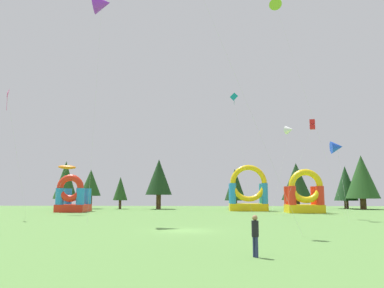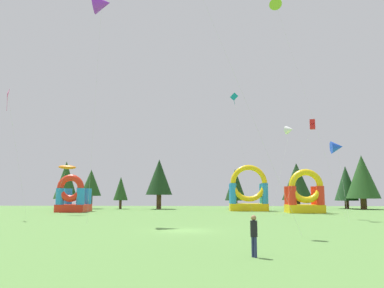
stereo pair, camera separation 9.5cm
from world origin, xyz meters
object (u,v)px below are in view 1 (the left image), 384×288
at_px(kite_purple_delta, 102,4).
at_px(kite_teal_diamond, 234,98).
at_px(kite_white_delta, 289,130).
at_px(person_near_camera, 255,232).
at_px(kite_lime_delta, 276,7).
at_px(inflatable_red_slide, 73,199).
at_px(kite_orange_parafoil, 67,167).
at_px(inflatable_yellow_castle, 305,197).
at_px(kite_red_box, 312,125).
at_px(kite_pink_diamond, 7,95).
at_px(kite_blue_delta, 337,147).
at_px(inflatable_orange_dome, 248,194).

bearing_deg(kite_purple_delta, kite_teal_diamond, 47.22).
bearing_deg(kite_white_delta, person_near_camera, -104.63).
xyz_separation_m(kite_lime_delta, kite_teal_diamond, (-5.17, 7.57, -10.57)).
distance_m(kite_purple_delta, inflatable_red_slide, 30.97).
height_order(kite_orange_parafoil, person_near_camera, kite_orange_parafoil).
distance_m(kite_white_delta, person_near_camera, 41.95).
height_order(inflatable_red_slide, inflatable_yellow_castle, inflatable_yellow_castle).
bearing_deg(kite_purple_delta, kite_red_box, 15.64).
distance_m(kite_white_delta, kite_orange_parafoil, 32.52).
bearing_deg(kite_white_delta, inflatable_yellow_castle, 29.41).
bearing_deg(kite_lime_delta, kite_white_delta, 69.87).
xyz_separation_m(kite_lime_delta, inflatable_yellow_castle, (5.10, 9.29, -25.28)).
height_order(kite_lime_delta, kite_teal_diamond, kite_lime_delta).
distance_m(kite_white_delta, kite_lime_delta, 17.54).
height_order(kite_pink_diamond, kite_lime_delta, kite_lime_delta).
distance_m(kite_blue_delta, kite_teal_diamond, 19.45).
bearing_deg(kite_purple_delta, kite_orange_parafoil, 121.33).
distance_m(kite_purple_delta, inflatable_orange_dome, 37.24).
bearing_deg(inflatable_red_slide, kite_purple_delta, -64.86).
bearing_deg(kite_pink_diamond, inflatable_yellow_castle, 20.70).
height_order(kite_purple_delta, kite_blue_delta, kite_purple_delta).
xyz_separation_m(kite_orange_parafoil, person_near_camera, (21.48, -34.71, -5.36)).
relative_size(kite_blue_delta, inflatable_orange_dome, 1.14).
relative_size(inflatable_orange_dome, inflatable_red_slide, 1.31).
relative_size(kite_white_delta, kite_teal_diamond, 0.73).
distance_m(kite_pink_diamond, inflatable_yellow_castle, 42.57).
xyz_separation_m(kite_pink_diamond, person_near_camera, (25.81, -25.91, -13.34)).
xyz_separation_m(kite_red_box, kite_orange_parafoil, (-32.12, 6.23, -4.63)).
bearing_deg(inflatable_red_slide, kite_white_delta, -4.77).
bearing_deg(kite_orange_parafoil, inflatable_yellow_castle, 9.43).
height_order(kite_orange_parafoil, inflatable_red_slide, kite_orange_parafoil).
bearing_deg(person_near_camera, kite_white_delta, 131.97).
bearing_deg(kite_purple_delta, inflatable_yellow_castle, 35.70).
height_order(kite_blue_delta, kite_lime_delta, kite_lime_delta).
distance_m(kite_lime_delta, kite_teal_diamond, 13.99).
xyz_separation_m(kite_white_delta, person_near_camera, (-10.22, -39.12, -11.17)).
bearing_deg(kite_blue_delta, kite_teal_diamond, 125.85).
bearing_deg(kite_pink_diamond, kite_purple_delta, -18.96).
bearing_deg(kite_teal_diamond, kite_white_delta, 3.62).
bearing_deg(inflatable_orange_dome, kite_lime_delta, -80.78).
bearing_deg(kite_blue_delta, kite_red_box, 111.60).
bearing_deg(inflatable_yellow_castle, kite_orange_parafoil, -170.57).
relative_size(kite_teal_diamond, person_near_camera, 9.53).
relative_size(kite_red_box, kite_teal_diamond, 0.66).
height_order(kite_purple_delta, kite_teal_diamond, kite_purple_delta).
distance_m(kite_purple_delta, kite_orange_parafoil, 22.85).
distance_m(kite_lime_delta, person_near_camera, 41.42).
bearing_deg(kite_red_box, kite_purple_delta, -164.36).
height_order(kite_white_delta, kite_lime_delta, kite_lime_delta).
bearing_deg(inflatable_yellow_castle, inflatable_red_slide, 177.47).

